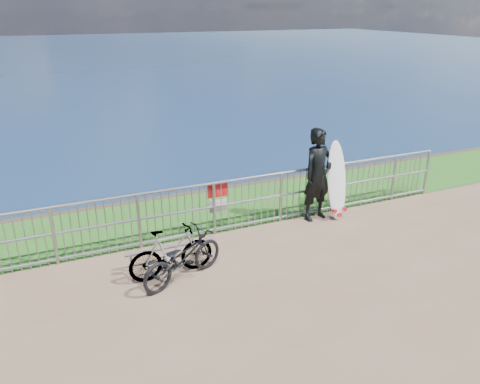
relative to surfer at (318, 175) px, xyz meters
name	(u,v)px	position (x,y,z in m)	size (l,w,h in m)	color
grass_strip	(218,209)	(-1.79, 1.25, -0.99)	(120.00, 120.00, 0.00)	#22601A
railing	(238,204)	(-1.77, 0.16, -0.42)	(10.06, 0.10, 1.13)	gray
surfer	(318,175)	(0.00, 0.00, 0.00)	(0.73, 0.48, 2.00)	black
surfboard	(337,184)	(0.41, -0.13, -0.21)	(0.46, 0.42, 1.71)	white
bicycle_near	(183,257)	(-3.37, -1.24, -0.58)	(0.56, 1.61, 0.85)	black
bicycle_far	(171,252)	(-3.50, -1.02, -0.55)	(0.42, 1.48, 0.89)	black
bike_rack	(171,249)	(-3.41, -0.61, -0.72)	(1.62, 0.05, 0.34)	gray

